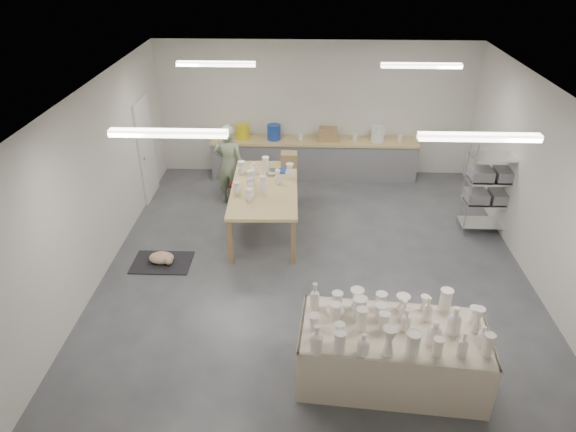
{
  "coord_description": "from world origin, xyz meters",
  "views": [
    {
      "loc": [
        -0.19,
        -7.15,
        5.04
      ],
      "look_at": [
        -0.45,
        -0.07,
        1.05
      ],
      "focal_mm": 32.0,
      "sensor_mm": 36.0,
      "label": 1
    }
  ],
  "objects_px": {
    "drying_table": "(391,352)",
    "red_stool": "(232,185)",
    "work_table": "(265,184)",
    "potter": "(229,165)"
  },
  "relations": [
    {
      "from": "work_table",
      "to": "potter",
      "type": "xyz_separation_m",
      "value": [
        -0.82,
        0.99,
        -0.05
      ]
    },
    {
      "from": "red_stool",
      "to": "potter",
      "type": "bearing_deg",
      "value": -90.0
    },
    {
      "from": "drying_table",
      "to": "work_table",
      "type": "distance_m",
      "value": 4.22
    },
    {
      "from": "work_table",
      "to": "red_stool",
      "type": "bearing_deg",
      "value": 121.35
    },
    {
      "from": "red_stool",
      "to": "drying_table",
      "type": "bearing_deg",
      "value": -62.16
    },
    {
      "from": "drying_table",
      "to": "red_stool",
      "type": "xyz_separation_m",
      "value": [
        -2.65,
        5.02,
        -0.18
      ]
    },
    {
      "from": "drying_table",
      "to": "potter",
      "type": "relative_size",
      "value": 1.4
    },
    {
      "from": "potter",
      "to": "red_stool",
      "type": "distance_m",
      "value": 0.65
    },
    {
      "from": "potter",
      "to": "red_stool",
      "type": "relative_size",
      "value": 4.28
    },
    {
      "from": "red_stool",
      "to": "work_table",
      "type": "bearing_deg",
      "value": -57.0
    }
  ]
}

